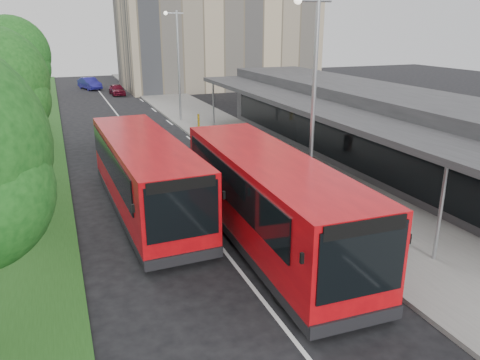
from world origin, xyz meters
The scene contains 16 objects.
ground centered at (0.00, 0.00, 0.00)m, with size 120.00×120.00×0.00m, color black.
pavement centered at (6.00, 20.00, 0.07)m, with size 5.00×80.00×0.15m, color slate.
grass_verge centered at (-7.00, 20.00, 0.05)m, with size 5.00×80.00×0.10m, color #1E4616.
lane_centre_line centered at (0.00, 15.00, 0.01)m, with size 0.12×70.00×0.01m, color silver.
kerb_dashes centered at (3.30, 19.00, 0.01)m, with size 0.12×56.00×0.01m.
office_block centered at (14.00, 42.00, 9.00)m, with size 22.00×12.00×18.00m, color tan.
station_building centered at (10.86, 8.00, 2.04)m, with size 7.70×26.00×4.00m.
tree_far centered at (-7.01, 21.05, 5.03)m, with size 4.85×4.85×7.79m.
lamp_post_near centered at (4.12, 2.00, 4.72)m, with size 1.44×0.28×8.00m.
lamp_post_far centered at (4.12, 22.00, 4.72)m, with size 1.44×0.28×8.00m.
bus_main centered at (1.59, 0.19, 1.58)m, with size 3.07×10.98×3.09m.
bus_second centered at (-1.72, 4.63, 1.53)m, with size 3.03×10.61×2.98m.
litter_bin centered at (5.92, 9.39, 0.59)m, with size 0.49×0.49×0.88m, color #341D15.
bollard centered at (4.72, 18.90, 0.62)m, with size 0.15×0.15×0.94m, color #ECB60C.
car_near centered at (1.55, 38.70, 0.58)m, with size 1.37×3.42×1.16m, color #590C1D.
car_far centered at (-0.79, 44.52, 0.68)m, with size 1.44×4.12×1.36m, color navy.
Camera 1 is at (-4.63, -13.07, 7.16)m, focal length 35.00 mm.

